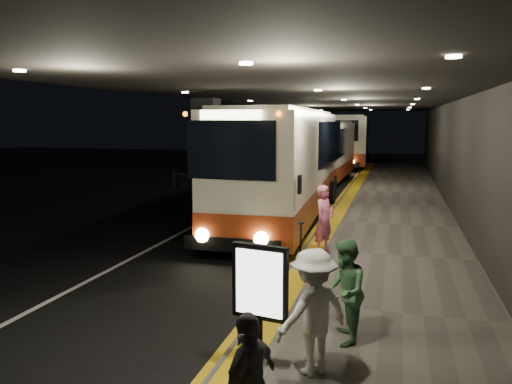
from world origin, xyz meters
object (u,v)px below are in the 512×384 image
Objects in this scene: passenger_boarding at (324,220)px; coach_main at (285,169)px; passenger_waiting_grey at (250,384)px; coach_third at (350,142)px; passenger_waiting_white at (313,311)px; passenger_waiting_green at (345,292)px; bag_polka at (330,305)px; info_sign at (260,285)px; coach_second at (323,155)px; stanchion_post at (301,244)px.

coach_main is at bearing 48.50° from passenger_boarding.
coach_main is 8.09× the size of passenger_waiting_grey.
passenger_waiting_grey is (2.40, -36.78, -0.95)m from coach_third.
coach_third reaches higher than passenger_waiting_white.
passenger_boarding is at bearing -177.31° from passenger_waiting_green.
passenger_waiting_grey is at bearing -21.63° from passenger_waiting_green.
info_sign is (-0.73, -2.20, 1.03)m from bag_polka.
coach_second is at bearing 105.49° from info_sign.
stanchion_post is (-0.37, 5.04, -0.67)m from info_sign.
passenger_boarding is (2.01, -28.56, -0.82)m from coach_third.
coach_main is at bearing 105.90° from stanchion_post.
passenger_boarding reaches higher than passenger_waiting_grey.
coach_second is 21.14m from passenger_waiting_green.
coach_third is 7.58× the size of passenger_waiting_green.
bag_polka is at bearing -80.21° from coach_second.
coach_second is 23.99m from passenger_waiting_grey.
coach_second is 20.00m from bag_polka.
coach_main is 23.74m from coach_third.
coach_second is at bearing 33.06° from passenger_boarding.
passenger_waiting_grey is (-0.35, -1.89, -0.11)m from passenger_waiting_white.
passenger_boarding is 1.10× the size of passenger_waiting_green.
passenger_waiting_green is 1.36m from bag_polka.
passenger_waiting_green is 0.94× the size of passenger_waiting_white.
passenger_boarding is 1.71× the size of stanchion_post.
passenger_boarding is at bearing -160.89° from passenger_waiting_grey.
passenger_waiting_grey reaches higher than stanchion_post.
coach_main reaches higher than passenger_waiting_green.
passenger_waiting_white is 5.19m from stanchion_post.
coach_second reaches higher than passenger_boarding.
info_sign is at bearing -90.28° from coach_third.
passenger_waiting_grey is 4.64× the size of bag_polka.
coach_second is 22.16m from passenger_waiting_white.
coach_second is 15.79m from passenger_boarding.
info_sign reaches higher than stanchion_post.
coach_main reaches higher than passenger_boarding.
info_sign is (2.10, -11.14, -0.53)m from coach_main.
passenger_waiting_white reaches higher than passenger_waiting_grey.
bag_polka is 0.19× the size of info_sign.
bag_polka is 3.07m from stanchion_post.
passenger_waiting_green is at bearing -143.73° from passenger_boarding.
coach_third is at bearing 89.94° from coach_second.
passenger_waiting_grey is 0.88× the size of info_sign.
coach_second is 12.95m from coach_third.
stanchion_post is at bearing -157.23° from passenger_waiting_grey.
info_sign is at bearing -151.36° from passenger_waiting_grey.
coach_second is at bearing -128.97° from passenger_waiting_white.
coach_third is 37.48× the size of bag_polka.
info_sign is (-0.77, 0.01, 0.31)m from passenger_waiting_white.
stanchion_post is at bearing 103.76° from info_sign.
coach_main is 11.35m from info_sign.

